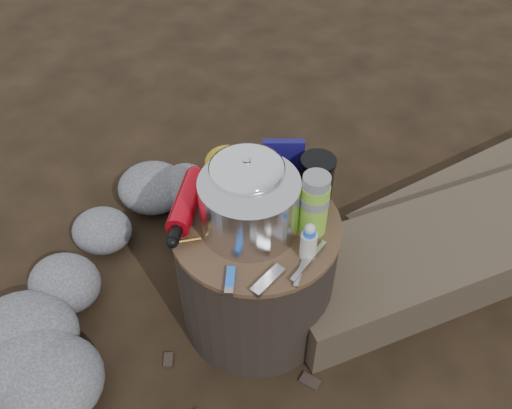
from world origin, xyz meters
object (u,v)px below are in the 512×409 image
(camping_pot, at_px, (247,187))
(thermos, at_px, (314,204))
(stump, at_px, (256,273))
(travel_mug, at_px, (317,179))
(fuel_bottle, at_px, (187,202))

(camping_pot, height_order, thermos, camping_pot)
(stump, relative_size, thermos, 2.50)
(thermos, height_order, travel_mug, thermos)
(camping_pot, bearing_deg, travel_mug, 39.08)
(stump, relative_size, fuel_bottle, 1.72)
(stump, relative_size, travel_mug, 3.35)
(thermos, bearing_deg, fuel_bottle, -170.21)
(fuel_bottle, bearing_deg, stump, -6.24)
(stump, bearing_deg, travel_mug, 53.26)
(camping_pot, height_order, travel_mug, camping_pot)
(camping_pot, xyz_separation_m, thermos, (0.17, 0.01, -0.00))
(stump, bearing_deg, camping_pot, 139.96)
(fuel_bottle, bearing_deg, travel_mug, 17.46)
(travel_mug, bearing_deg, camping_pot, -140.92)
(camping_pot, bearing_deg, thermos, 2.25)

